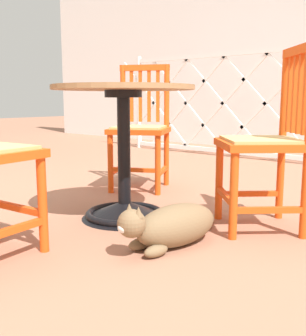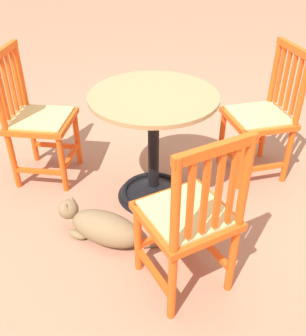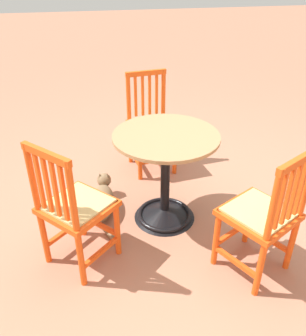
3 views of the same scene
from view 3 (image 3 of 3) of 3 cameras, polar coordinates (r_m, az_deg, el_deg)
ground_plane at (r=2.97m, az=4.04°, el=-7.00°), size 24.00×24.00×0.00m
cafe_table at (r=2.75m, az=1.91°, el=-3.08°), size 0.76×0.76×0.73m
orange_chair_at_corner at (r=2.32m, az=16.98°, el=-7.36°), size 0.54×0.54×0.91m
orange_chair_tucked_in at (r=3.38m, az=-0.33°, el=6.73°), size 0.45×0.45×0.91m
orange_chair_facing_out at (r=2.33m, az=-12.35°, el=-6.35°), size 0.57×0.57×0.91m
tabby_cat at (r=2.96m, az=-8.07°, el=-5.02°), size 0.28×0.74×0.23m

